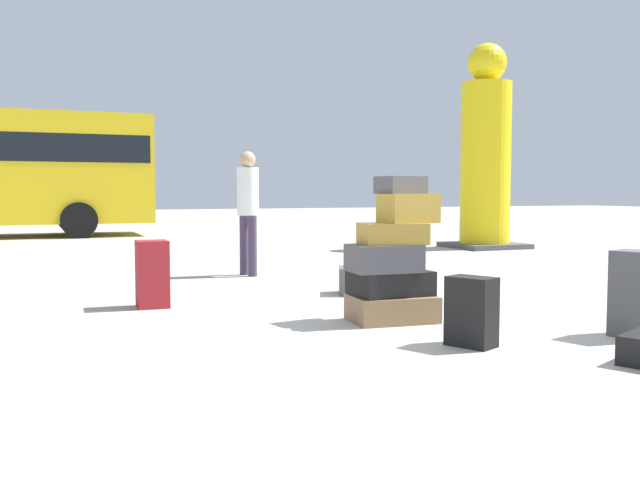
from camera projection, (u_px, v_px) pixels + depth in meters
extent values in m
plane|color=#ADA89E|center=(418.00, 316.00, 6.54)|extent=(80.00, 80.00, 0.00)
cube|color=olive|center=(392.00, 308.00, 6.25)|extent=(0.78, 0.58, 0.23)
cube|color=black|center=(390.00, 283.00, 6.26)|extent=(0.69, 0.49, 0.22)
cube|color=#4C4C51|center=(384.00, 258.00, 6.17)|extent=(0.64, 0.47, 0.24)
cube|color=#B28C33|center=(392.00, 234.00, 6.19)|extent=(0.62, 0.49, 0.19)
cube|color=#B28C33|center=(408.00, 208.00, 6.22)|extent=(0.49, 0.36, 0.26)
cube|color=#4C4C51|center=(401.00, 185.00, 6.33)|extent=(0.45, 0.35, 0.16)
cube|color=#4C4C51|center=(373.00, 281.00, 7.92)|extent=(0.88, 0.70, 0.30)
cube|color=black|center=(471.00, 312.00, 5.23)|extent=(0.35, 0.41, 0.53)
cube|color=#4C4C51|center=(636.00, 294.00, 5.57)|extent=(0.38, 0.40, 0.69)
cube|color=maroon|center=(152.00, 274.00, 7.00)|extent=(0.31, 0.33, 0.67)
cylinder|color=#3F334C|center=(244.00, 245.00, 9.72)|extent=(0.12, 0.12, 0.83)
cylinder|color=#3F334C|center=(253.00, 246.00, 9.55)|extent=(0.12, 0.12, 0.83)
cylinder|color=white|center=(248.00, 191.00, 9.58)|extent=(0.30, 0.30, 0.66)
sphere|color=tan|center=(248.00, 159.00, 9.55)|extent=(0.22, 0.22, 0.22)
cylinder|color=yellow|center=(485.00, 166.00, 14.36)|extent=(1.02, 1.02, 3.39)
sphere|color=yellow|center=(487.00, 63.00, 14.21)|extent=(0.79, 0.79, 0.79)
cube|color=#4C4C4C|center=(484.00, 245.00, 14.47)|extent=(1.42, 1.42, 0.10)
cylinder|color=black|center=(73.00, 217.00, 19.64)|extent=(0.90, 0.25, 0.90)
cylinder|color=black|center=(79.00, 220.00, 17.34)|extent=(0.90, 0.25, 0.90)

